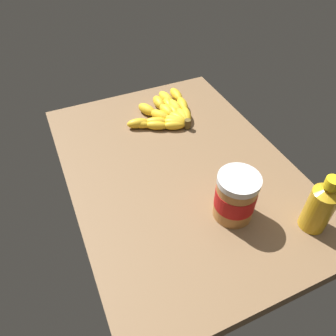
{
  "coord_description": "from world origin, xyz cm",
  "views": [
    {
      "loc": [
        57.57,
        -28.86,
        63.08
      ],
      "look_at": [
        3.03,
        -4.66,
        4.21
      ],
      "focal_mm": 34.35,
      "sensor_mm": 36.0,
      "label": 1
    }
  ],
  "objects": [
    {
      "name": "peanut_butter_jar",
      "position": [
        19.94,
        4.93,
        6.28
      ],
      "size": [
        9.76,
        9.76,
        12.64
      ],
      "color": "#B27238",
      "rests_on": "ground_plane"
    },
    {
      "name": "banana_bunch",
      "position": [
        -23.13,
        6.95,
        1.62
      ],
      "size": [
        22.28,
        23.62,
        3.41
      ],
      "color": "yellow",
      "rests_on": "ground_plane"
    },
    {
      "name": "ground_plane",
      "position": [
        0.0,
        0.0,
        -1.94
      ],
      "size": [
        84.69,
        60.16,
        3.89
      ],
      "primitive_type": "cube",
      "color": "brown"
    },
    {
      "name": "honey_bottle",
      "position": [
        30.36,
        20.29,
        7.0
      ],
      "size": [
        6.08,
        6.08,
        15.66
      ],
      "color": "gold",
      "rests_on": "ground_plane"
    }
  ]
}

